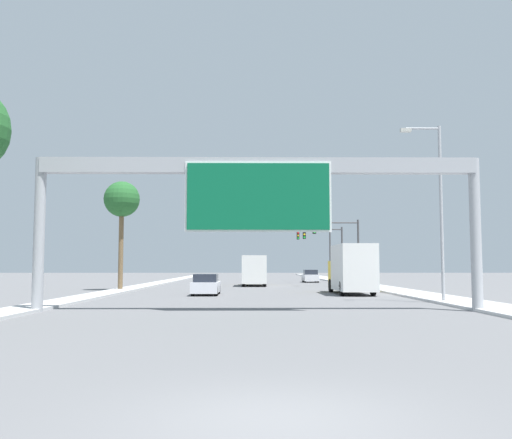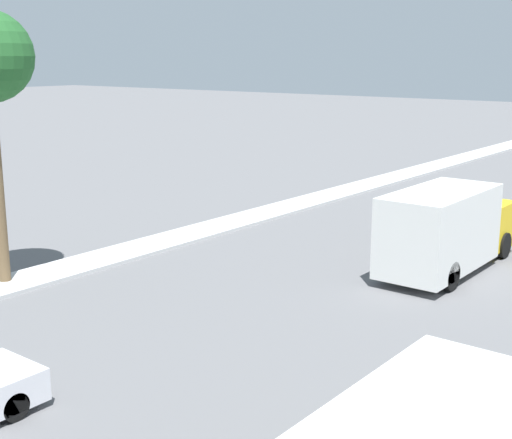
# 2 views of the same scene
# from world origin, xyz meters

# --- Properties ---
(ground_plane) EXTENTS (300.00, 300.00, 0.00)m
(ground_plane) POSITION_xyz_m (0.00, 0.00, 0.00)
(ground_plane) COLOR slate
(sidewalk_right) EXTENTS (3.00, 120.00, 0.15)m
(sidewalk_right) POSITION_xyz_m (11.25, 60.00, 0.07)
(sidewalk_right) COLOR #BDBDBD
(sidewalk_right) RESTS_ON ground
(median_strip_left) EXTENTS (2.00, 120.00, 0.15)m
(median_strip_left) POSITION_xyz_m (-10.75, 60.00, 0.07)
(median_strip_left) COLOR #BDBDBD
(median_strip_left) RESTS_ON ground
(sign_gantry) EXTENTS (20.40, 0.73, 7.00)m
(sign_gantry) POSITION_xyz_m (0.00, 17.90, 5.57)
(sign_gantry) COLOR #9EA0A5
(sign_gantry) RESTS_ON ground
(car_near_right) EXTENTS (1.83, 4.56, 1.47)m
(car_near_right) POSITION_xyz_m (-3.50, 32.67, 0.70)
(car_near_right) COLOR silver
(car_near_right) RESTS_ON ground
(car_near_center) EXTENTS (1.79, 4.23, 1.53)m
(car_near_center) POSITION_xyz_m (7.00, 62.32, 0.72)
(car_near_center) COLOR silver
(car_near_center) RESTS_ON ground
(truck_box_primary) EXTENTS (2.39, 7.50, 3.05)m
(truck_box_primary) POSITION_xyz_m (0.00, 50.14, 1.56)
(truck_box_primary) COLOR yellow
(truck_box_primary) RESTS_ON ground
(truck_box_secondary) EXTENTS (2.43, 8.08, 3.56)m
(truck_box_secondary) POSITION_xyz_m (7.00, 33.62, 1.80)
(truck_box_secondary) COLOR yellow
(truck_box_secondary) RESTS_ON ground
(traffic_light_near_intersection) EXTENTS (4.79, 0.32, 6.57)m
(traffic_light_near_intersection) POSITION_xyz_m (8.77, 48.00, 4.44)
(traffic_light_near_intersection) COLOR #3D3D3F
(traffic_light_near_intersection) RESTS_ON ground
(traffic_light_mid_block) EXTENTS (4.85, 0.32, 6.53)m
(traffic_light_mid_block) POSITION_xyz_m (8.75, 58.00, 4.42)
(traffic_light_mid_block) COLOR #3D3D3F
(traffic_light_mid_block) RESTS_ON ground
(traffic_light_far_intersection) EXTENTS (4.73, 0.32, 6.92)m
(traffic_light_far_intersection) POSITION_xyz_m (8.83, 68.00, 4.65)
(traffic_light_far_intersection) COLOR #3D3D3F
(traffic_light_far_intersection) RESTS_ON ground
(palm_tree_background) EXTENTS (2.96, 2.96, 9.07)m
(palm_tree_background) POSITION_xyz_m (-11.08, 39.33, 7.42)
(palm_tree_background) COLOR brown
(palm_tree_background) RESTS_ON ground
(street_lamp_right) EXTENTS (2.30, 0.28, 9.97)m
(street_lamp_right) POSITION_xyz_m (10.12, 23.77, 5.75)
(street_lamp_right) COLOR #9EA0A5
(street_lamp_right) RESTS_ON ground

